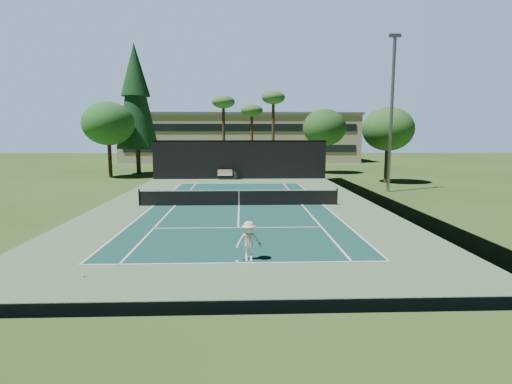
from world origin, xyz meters
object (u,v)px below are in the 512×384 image
tennis_ball_a (83,276)px  park_bench (225,174)px  player (249,241)px  trash_bin (236,175)px  tennis_ball_b (233,196)px  tennis_net (239,197)px  tennis_ball_c (248,200)px  tennis_ball_d (173,194)px

tennis_ball_a → park_bench: (3.34, 28.66, 0.51)m
player → trash_bin: 27.08m
tennis_ball_b → tennis_net: bearing=-83.6°
tennis_ball_a → tennis_ball_c: bearing=70.1°
tennis_net → player: (0.44, -11.59, 0.17)m
tennis_ball_d → trash_bin: size_ratio=0.07×
player → tennis_ball_a: 5.58m
tennis_ball_a → tennis_ball_c: 16.14m
tennis_ball_c → park_bench: 13.65m
tennis_ball_c → trash_bin: trash_bin is taller
tennis_ball_a → tennis_ball_d: bearing=90.7°
player → park_bench: bearing=90.7°
tennis_ball_c → tennis_net: bearing=-106.1°
player → tennis_ball_b: 15.70m
player → trash_bin: size_ratio=1.54×
tennis_ball_b → park_bench: (-1.08, 11.48, 0.52)m
tennis_ball_b → park_bench: 11.54m
tennis_ball_a → tennis_ball_b: size_ratio=1.20×
player → tennis_net: bearing=88.7°
tennis_net → tennis_ball_a: (-4.88, -13.11, -0.52)m
tennis_ball_b → tennis_ball_c: tennis_ball_c is taller
player → tennis_ball_c: 13.68m
player → tennis_ball_a: size_ratio=19.91×
player → tennis_ball_a: (-5.32, -1.52, -0.69)m
tennis_ball_d → tennis_ball_a: bearing=-89.3°
player → park_bench: 27.21m
tennis_ball_b → tennis_ball_d: size_ratio=0.88×
tennis_net → park_bench: (-1.54, 15.55, -0.01)m
tennis_ball_b → tennis_ball_d: tennis_ball_d is taller
tennis_ball_d → tennis_ball_b: bearing=-12.5°
tennis_ball_c → tennis_ball_d: (-5.69, 3.02, 0.00)m
tennis_ball_a → tennis_ball_b: (4.42, 17.18, -0.01)m
player → tennis_ball_d: 17.59m
trash_bin → tennis_ball_a: bearing=-99.0°
tennis_ball_a → player: bearing=15.9°
tennis_ball_d → trash_bin: trash_bin is taller
tennis_ball_a → trash_bin: (4.50, 28.59, 0.44)m
park_bench → trash_bin: bearing=-3.3°
tennis_ball_b → tennis_ball_c: 2.26m
player → tennis_ball_b: size_ratio=23.82×
trash_bin → tennis_ball_c: bearing=-85.8°
tennis_net → player: 11.60m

